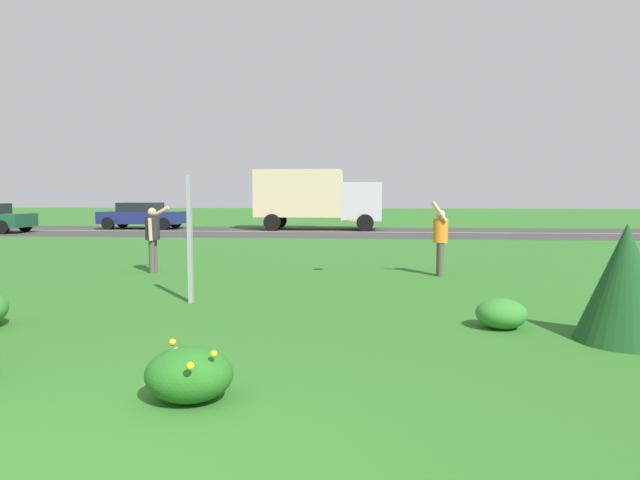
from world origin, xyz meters
TOP-DOWN VIEW (x-y plane):
  - ground_plane at (0.00, 12.24)m, footprint 120.00×120.00m
  - highway_strip at (0.00, 24.47)m, footprint 120.00×8.20m
  - highway_center_stripe at (0.00, 24.47)m, footprint 120.00×0.16m
  - daylily_clump_mid_left at (3.88, 4.85)m, footprint 0.71×0.64m
  - daylily_clump_mid_right at (0.36, 1.83)m, footprint 0.81×0.73m
  - sign_post_near_path at (-1.08, 6.30)m, footprint 0.07×0.10m
  - evergreen_shrub_side at (5.26, 4.27)m, footprint 1.19×1.19m
  - person_thrower_dark_shirt at (-3.15, 9.82)m, footprint 0.52×0.49m
  - person_catcher_orange_shirt at (3.69, 9.88)m, footprint 0.42×0.49m
  - frisbee_orange at (1.56, 9.69)m, footprint 0.27×0.27m
  - car_navy_center_left at (-10.35, 26.32)m, footprint 4.50×2.00m
  - box_truck_silver at (-0.70, 26.32)m, footprint 6.70×2.46m

SIDE VIEW (x-z plane):
  - ground_plane at x=0.00m, z-range 0.00..0.00m
  - highway_strip at x=0.00m, z-range 0.00..0.01m
  - highway_center_stripe at x=0.00m, z-range 0.01..0.01m
  - daylily_clump_mid_left at x=3.88m, z-range 0.00..0.43m
  - daylily_clump_mid_right at x=0.36m, z-range -0.01..0.52m
  - car_navy_center_left at x=-10.35m, z-range 0.01..1.46m
  - evergreen_shrub_side at x=5.26m, z-range 0.00..1.53m
  - person_catcher_orange_shirt at x=3.69m, z-range 0.05..1.79m
  - person_thrower_dark_shirt at x=-3.15m, z-range 0.13..1.74m
  - sign_post_near_path at x=-1.08m, z-range 0.00..2.23m
  - frisbee_orange at x=1.56m, z-range 1.26..1.33m
  - box_truck_silver at x=-0.70m, z-range 0.20..3.40m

